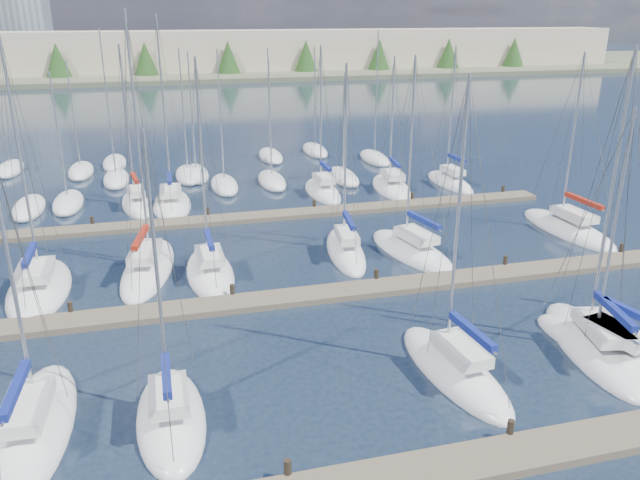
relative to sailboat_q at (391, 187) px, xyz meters
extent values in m
plane|color=#1F2B3E|center=(-11.88, 24.83, -0.17)|extent=(400.00, 400.00, 0.00)
cube|color=#6B5E4C|center=(-11.88, -33.17, -0.02)|extent=(44.00, 1.80, 0.35)
cylinder|color=#2D261C|center=(-15.88, -32.27, 0.13)|extent=(0.26, 0.26, 1.10)
cylinder|color=#2D261C|center=(-7.88, -32.27, 0.13)|extent=(0.26, 0.26, 1.10)
cube|color=#6B5E4C|center=(-11.88, -19.17, -0.02)|extent=(44.00, 1.80, 0.35)
cylinder|color=#2D261C|center=(-23.88, -18.27, 0.13)|extent=(0.26, 0.26, 1.10)
cylinder|color=#2D261C|center=(-15.88, -18.27, 0.13)|extent=(0.26, 0.26, 1.10)
cylinder|color=#2D261C|center=(-7.88, -18.27, 0.13)|extent=(0.26, 0.26, 1.10)
cylinder|color=#2D261C|center=(0.12, -18.27, 0.13)|extent=(0.26, 0.26, 1.10)
cylinder|color=#2D261C|center=(8.12, -18.27, 0.13)|extent=(0.26, 0.26, 1.10)
cube|color=#6B5E4C|center=(-11.88, -5.17, -0.02)|extent=(44.00, 1.80, 0.35)
cylinder|color=#2D261C|center=(-23.88, -4.27, 0.13)|extent=(0.26, 0.26, 1.10)
cylinder|color=#2D261C|center=(-15.88, -4.27, 0.13)|extent=(0.26, 0.26, 1.10)
cylinder|color=#2D261C|center=(-7.88, -4.27, 0.13)|extent=(0.26, 0.26, 1.10)
cylinder|color=#2D261C|center=(0.12, -4.27, 0.13)|extent=(0.26, 0.26, 1.10)
cylinder|color=#2D261C|center=(8.12, -4.27, 0.13)|extent=(0.26, 0.26, 1.10)
ellipsoid|color=white|center=(0.00, 0.03, -0.12)|extent=(3.82, 8.25, 1.60)
cube|color=silver|center=(-0.05, -0.37, 1.18)|extent=(1.89, 2.96, 0.50)
cylinder|color=#9EA0A5|center=(0.09, 0.66, 5.82)|extent=(0.14, 0.14, 9.78)
cylinder|color=#9EA0A5|center=(-0.13, -1.00, 2.23)|extent=(0.53, 3.32, 0.10)
cube|color=navy|center=(-0.13, -1.00, 2.35)|extent=(0.70, 3.09, 0.30)
ellipsoid|color=white|center=(-0.85, -27.58, -0.12)|extent=(4.64, 9.14, 1.60)
cube|color=silver|center=(-0.94, -28.01, 1.18)|extent=(2.17, 3.32, 0.50)
cylinder|color=#9EA0A5|center=(-0.70, -26.90, 6.91)|extent=(0.14, 0.14, 11.97)
cylinder|color=#9EA0A5|center=(-1.10, -28.69, 2.23)|extent=(0.89, 3.60, 0.10)
cube|color=navy|center=(-1.10, -28.69, 2.35)|extent=(1.03, 3.36, 0.30)
ellipsoid|color=white|center=(-25.89, -14.52, -0.12)|extent=(3.27, 8.40, 1.60)
cube|color=silver|center=(-25.88, -14.94, 1.18)|extent=(1.79, 2.95, 0.50)
cylinder|color=#9EA0A5|center=(-25.89, -13.85, 6.99)|extent=(0.14, 0.14, 12.13)
cylinder|color=#9EA0A5|center=(-25.88, -15.61, 2.23)|extent=(0.13, 3.52, 0.10)
cube|color=navy|center=(-25.88, -15.61, 2.35)|extent=(0.33, 3.24, 0.30)
ellipsoid|color=white|center=(-6.03, 0.17, -0.12)|extent=(2.45, 7.30, 1.60)
cube|color=maroon|center=(-6.03, 0.17, -0.12)|extent=(1.27, 3.51, 0.12)
cube|color=silver|center=(-6.03, -0.20, 1.18)|extent=(1.34, 2.56, 0.50)
cylinder|color=#9EA0A5|center=(-6.03, 0.75, 6.29)|extent=(0.14, 0.14, 10.72)
cylinder|color=#9EA0A5|center=(-6.03, -0.78, 2.23)|extent=(0.10, 3.07, 0.10)
cube|color=navy|center=(-6.03, -0.78, 2.35)|extent=(0.30, 2.82, 0.30)
ellipsoid|color=white|center=(5.49, 0.10, -0.12)|extent=(2.38, 7.47, 1.60)
cube|color=maroon|center=(5.49, 0.10, -0.12)|extent=(1.23, 3.59, 0.12)
cube|color=silver|center=(5.50, -0.27, 1.18)|extent=(1.27, 2.63, 0.50)
cylinder|color=#9EA0A5|center=(5.47, 0.69, 6.18)|extent=(0.14, 0.14, 10.51)
cylinder|color=#9EA0A5|center=(5.52, -0.87, 2.23)|extent=(0.19, 3.12, 0.10)
cube|color=navy|center=(5.52, -0.87, 2.35)|extent=(0.38, 2.87, 0.30)
ellipsoid|color=white|center=(-0.71, -28.18, -0.12)|extent=(3.68, 8.19, 1.60)
cube|color=black|center=(-0.71, -28.18, -0.12)|extent=(1.85, 3.95, 0.12)
cube|color=silver|center=(-0.63, -28.57, 1.18)|extent=(1.72, 2.95, 0.50)
cylinder|color=#9EA0A5|center=(-0.83, -27.56, 5.77)|extent=(0.14, 0.14, 9.68)
cylinder|color=#9EA0A5|center=(-0.51, -29.19, 2.23)|extent=(0.73, 3.28, 0.10)
cube|color=navy|center=(-0.51, -29.19, 2.35)|extent=(0.87, 3.06, 0.30)
ellipsoid|color=white|center=(-24.23, -27.42, -0.12)|extent=(3.06, 8.77, 1.60)
cube|color=maroon|center=(-24.23, -27.42, -0.12)|extent=(1.58, 4.22, 0.12)
cube|color=silver|center=(-24.25, -27.86, 1.18)|extent=(1.61, 3.09, 0.50)
cylinder|color=#9EA0A5|center=(-24.20, -26.73, 5.99)|extent=(0.14, 0.14, 10.13)
cylinder|color=#9EA0A5|center=(-24.28, -28.55, 2.23)|extent=(0.26, 3.64, 0.10)
cube|color=navy|center=(-24.28, -28.55, 2.35)|extent=(0.45, 3.36, 0.30)
ellipsoid|color=white|center=(-20.16, -13.13, -0.12)|extent=(4.24, 9.73, 1.60)
cube|color=silver|center=(-20.24, -13.60, 1.18)|extent=(2.01, 3.50, 0.50)
cylinder|color=#9EA0A5|center=(-20.03, -12.39, 7.60)|extent=(0.14, 0.14, 13.34)
cylinder|color=#9EA0A5|center=(-20.37, -14.34, 2.23)|extent=(0.77, 3.91, 0.10)
cube|color=maroon|center=(-20.37, -14.34, 2.35)|extent=(0.92, 3.64, 0.30)
ellipsoid|color=white|center=(-19.41, -28.09, -0.12)|extent=(2.55, 6.75, 1.60)
cube|color=maroon|center=(-19.41, -28.09, -0.12)|extent=(1.32, 3.24, 0.12)
cube|color=silver|center=(-19.41, -28.43, 1.18)|extent=(1.40, 2.37, 0.50)
cylinder|color=#9EA0A5|center=(-19.41, -27.55, 5.78)|extent=(0.14, 0.14, 9.71)
cylinder|color=#9EA0A5|center=(-19.41, -28.97, 2.23)|extent=(0.11, 2.83, 0.10)
cube|color=navy|center=(-19.41, -28.97, 2.35)|extent=(0.31, 2.61, 0.30)
ellipsoid|color=white|center=(7.85, -13.33, -0.12)|extent=(3.24, 9.23, 1.60)
cube|color=silver|center=(7.87, -13.78, 1.18)|extent=(1.70, 3.26, 0.50)
cylinder|color=#9EA0A5|center=(7.81, -12.60, 6.31)|extent=(0.14, 0.14, 10.77)
cylinder|color=#9EA0A5|center=(7.90, -14.51, 2.23)|extent=(0.28, 3.83, 0.10)
cube|color=maroon|center=(7.90, -14.51, 2.35)|extent=(0.46, 3.53, 0.30)
ellipsoid|color=white|center=(-20.98, 0.15, -0.12)|extent=(3.03, 7.19, 1.60)
cube|color=black|center=(-20.98, 0.15, -0.12)|extent=(1.54, 3.46, 0.12)
cube|color=silver|center=(-20.94, -0.20, 1.18)|extent=(1.48, 2.57, 0.50)
cylinder|color=#9EA0A5|center=(-21.06, 0.70, 6.41)|extent=(0.14, 0.14, 10.96)
cylinder|color=#9EA0A5|center=(-20.86, -0.75, 2.23)|extent=(0.50, 2.91, 0.10)
cube|color=maroon|center=(-20.86, -0.75, 2.35)|extent=(0.66, 2.71, 0.30)
ellipsoid|color=white|center=(-18.32, -0.41, -0.12)|extent=(3.16, 8.06, 1.60)
cube|color=silver|center=(-18.33, -0.81, 1.18)|extent=(1.68, 2.84, 0.50)
cylinder|color=#9EA0A5|center=(-18.30, 0.23, 7.44)|extent=(0.14, 0.14, 13.03)
cylinder|color=#9EA0A5|center=(-18.35, -1.45, 2.23)|extent=(0.21, 3.35, 0.10)
cube|color=navy|center=(-18.35, -1.45, 2.35)|extent=(0.40, 3.09, 0.30)
ellipsoid|color=white|center=(-16.72, -14.70, -0.12)|extent=(2.71, 7.58, 1.60)
cube|color=maroon|center=(-16.72, -14.70, -0.12)|extent=(1.41, 3.64, 0.12)
cube|color=silver|center=(-16.71, -15.08, 1.18)|extent=(1.48, 2.66, 0.50)
cylinder|color=#9EA0A5|center=(-16.72, -14.10, 6.41)|extent=(0.14, 0.14, 10.97)
cylinder|color=#9EA0A5|center=(-16.71, -15.69, 2.23)|extent=(0.13, 3.17, 0.10)
cube|color=navy|center=(-16.71, -15.69, 2.35)|extent=(0.33, 2.92, 0.30)
ellipsoid|color=white|center=(-8.18, -13.42, -0.12)|extent=(3.19, 8.14, 1.60)
cube|color=silver|center=(-8.23, -13.82, 1.18)|extent=(1.54, 2.91, 0.50)
cylinder|color=#9EA0A5|center=(-8.09, -12.80, 6.12)|extent=(0.14, 0.14, 10.38)
cylinder|color=#9EA0A5|center=(-8.31, -14.44, 2.23)|extent=(0.54, 3.31, 0.10)
cube|color=navy|center=(-8.31, -14.44, 2.35)|extent=(0.71, 3.07, 0.30)
ellipsoid|color=white|center=(-7.80, -27.77, -0.12)|extent=(3.09, 8.02, 1.60)
cube|color=maroon|center=(-7.80, -27.77, -0.12)|extent=(1.58, 3.86, 0.12)
cube|color=silver|center=(-7.77, -28.16, 1.18)|extent=(1.57, 2.85, 0.50)
cylinder|color=#9EA0A5|center=(-7.86, -27.14, 6.47)|extent=(0.14, 0.14, 11.09)
cylinder|color=#9EA0A5|center=(-7.72, -28.79, 2.23)|extent=(0.37, 3.29, 0.10)
cube|color=navy|center=(-7.72, -28.79, 2.35)|extent=(0.55, 3.04, 0.30)
ellipsoid|color=white|center=(-4.18, -14.51, -0.12)|extent=(4.25, 8.72, 1.60)
cube|color=black|center=(-4.18, -14.51, -0.12)|extent=(2.15, 4.21, 0.12)
cube|color=silver|center=(-4.10, -14.92, 1.18)|extent=(2.02, 3.15, 0.50)
cylinder|color=#9EA0A5|center=(-4.31, -13.85, 6.35)|extent=(0.14, 0.14, 10.84)
cylinder|color=#9EA0A5|center=(-3.98, -15.58, 2.23)|extent=(0.75, 3.47, 0.10)
cube|color=navy|center=(-3.98, -15.58, 2.35)|extent=(0.90, 3.23, 0.30)
ellipsoid|color=white|center=(-32.63, 14.72, 0.08)|extent=(2.20, 6.40, 1.40)
cylinder|color=#9EA0A5|center=(-15.82, 8.28, 5.80)|extent=(0.12, 0.12, 10.14)
ellipsoid|color=white|center=(-15.82, 8.28, 0.08)|extent=(2.20, 6.40, 1.40)
cylinder|color=#9EA0A5|center=(-16.56, 8.07, 5.97)|extent=(0.12, 0.12, 10.49)
ellipsoid|color=white|center=(-16.56, 8.07, 0.08)|extent=(2.20, 6.40, 1.40)
cylinder|color=#9EA0A5|center=(-2.81, 15.36, 5.76)|extent=(0.12, 0.12, 10.06)
ellipsoid|color=white|center=(-2.81, 15.36, 0.08)|extent=(2.20, 6.40, 1.40)
cylinder|color=#9EA0A5|center=(-26.10, 12.16, 5.42)|extent=(0.12, 0.12, 9.39)
ellipsoid|color=white|center=(-26.10, 12.16, 0.08)|extent=(2.20, 6.40, 1.40)
cylinder|color=#9EA0A5|center=(-28.84, 1.01, 5.65)|extent=(0.12, 0.12, 9.85)
ellipsoid|color=white|center=(-28.84, 1.01, 0.08)|extent=(2.20, 6.40, 1.40)
cylinder|color=#9EA0A5|center=(-26.10, 1.65, 5.38)|extent=(0.12, 0.12, 9.30)
ellipsoid|color=white|center=(-26.10, 1.65, 0.08)|extent=(2.20, 6.40, 1.40)
cylinder|color=#9EA0A5|center=(2.10, 10.24, 6.57)|extent=(0.12, 0.12, 11.68)
ellipsoid|color=white|center=(2.10, 10.24, 0.08)|extent=(2.20, 6.40, 1.40)
cylinder|color=#9EA0A5|center=(-9.57, 4.15, 5.61)|extent=(0.12, 0.12, 9.76)
ellipsoid|color=white|center=(-9.57, 4.15, 0.08)|extent=(2.20, 6.40, 1.40)
cylinder|color=#9EA0A5|center=(-23.22, 14.74, 6.70)|extent=(0.12, 0.12, 11.95)
ellipsoid|color=white|center=(-23.22, 14.74, 0.08)|extent=(2.20, 6.40, 1.40)
cylinder|color=#9EA0A5|center=(-3.12, 3.89, 4.96)|extent=(0.12, 0.12, 8.46)
ellipsoid|color=white|center=(-3.12, 3.89, 0.08)|extent=(2.20, 6.40, 1.40)
cylinder|color=#9EA0A5|center=(-22.79, 8.30, 4.79)|extent=(0.12, 0.12, 8.12)
ellipsoid|color=white|center=(-22.79, 8.30, 0.08)|extent=(2.20, 6.40, 1.40)
cylinder|color=#9EA0A5|center=(-7.87, 13.91, 5.73)|extent=(0.12, 0.12, 10.00)
ellipsoid|color=white|center=(-7.87, 13.91, 0.08)|extent=(2.20, 6.40, 1.40)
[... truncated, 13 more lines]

